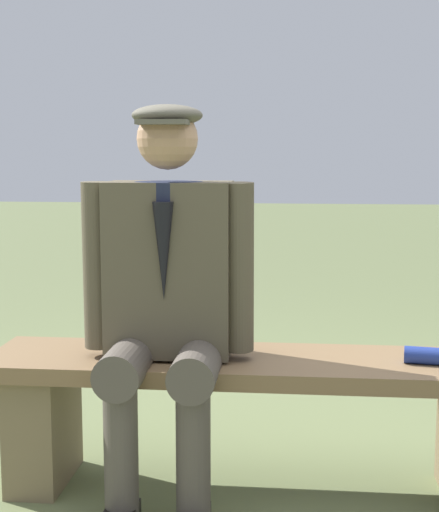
% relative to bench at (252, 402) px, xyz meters
% --- Properties ---
extents(ground_plane, '(30.00, 30.00, 0.00)m').
position_rel_bench_xyz_m(ground_plane, '(0.00, 0.00, -0.32)').
color(ground_plane, '#657146').
extents(bench, '(1.84, 0.43, 0.48)m').
position_rel_bench_xyz_m(bench, '(0.00, 0.00, 0.00)').
color(bench, brown).
rests_on(bench, ground).
extents(seated_man, '(0.59, 0.57, 1.33)m').
position_rel_bench_xyz_m(seated_man, '(0.29, 0.06, 0.41)').
color(seated_man, brown).
rests_on(seated_man, ground).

